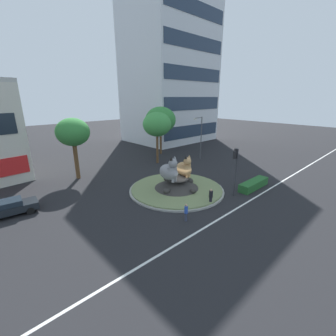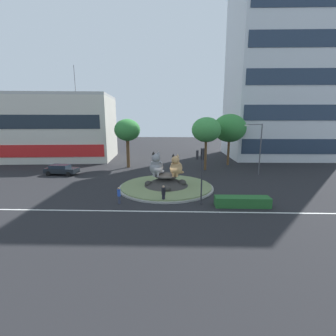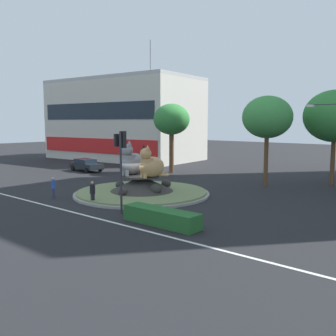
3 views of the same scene
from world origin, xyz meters
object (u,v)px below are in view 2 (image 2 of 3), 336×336
at_px(traffic_light_mast, 201,164).
at_px(second_tree_near_tower, 206,130).
at_px(sedan_on_far_lane, 61,169).
at_px(cat_statue_grey, 156,166).
at_px(third_tree_left, 230,128).
at_px(cat_statue_calico, 176,167).
at_px(pedestrian_black_shirt, 163,194).
at_px(broadleaf_tree_behind_island, 127,130).
at_px(office_tower, 280,68).
at_px(pedestrian_blue_shirt, 119,195).
at_px(shophouse_block, 51,128).
at_px(streetlight_arm, 259,145).

xyz_separation_m(traffic_light_mast, second_tree_near_tower, (2.33, 15.34, 2.36)).
xyz_separation_m(second_tree_near_tower, sedan_on_far_lane, (-20.84, -3.98, -5.39)).
bearing_deg(cat_statue_grey, third_tree_left, 140.63).
bearing_deg(cat_statue_calico, sedan_on_far_lane, -103.23).
distance_m(cat_statue_grey, pedestrian_black_shirt, 5.25).
bearing_deg(second_tree_near_tower, cat_statue_grey, -123.95).
xyz_separation_m(broadleaf_tree_behind_island, pedestrian_black_shirt, (6.61, -16.52, -5.13)).
bearing_deg(cat_statue_grey, office_tower, 135.51).
relative_size(cat_statue_calico, pedestrian_black_shirt, 1.54).
bearing_deg(third_tree_left, pedestrian_blue_shirt, -125.92).
xyz_separation_m(broadleaf_tree_behind_island, sedan_on_far_lane, (-8.49, -5.54, -5.23)).
relative_size(shophouse_block, sedan_on_far_lane, 5.23).
bearing_deg(streetlight_arm, traffic_light_mast, 41.92).
height_order(cat_statue_calico, sedan_on_far_lane, cat_statue_calico).
xyz_separation_m(cat_statue_calico, second_tree_near_tower, (4.57, 10.25, 3.71)).
relative_size(cat_statue_calico, third_tree_left, 0.30).
height_order(streetlight_arm, sedan_on_far_lane, streetlight_arm).
xyz_separation_m(office_tower, third_tree_left, (-11.50, -9.91, -11.50)).
height_order(office_tower, broadleaf_tree_behind_island, office_tower).
bearing_deg(office_tower, streetlight_arm, -118.14).
bearing_deg(second_tree_near_tower, sedan_on_far_lane, -169.20).
bearing_deg(broadleaf_tree_behind_island, streetlight_arm, -13.34).
bearing_deg(cat_statue_grey, second_tree_near_tower, 144.68).
distance_m(shophouse_block, third_tree_left, 33.70).
xyz_separation_m(third_tree_left, sedan_on_far_lane, (-25.28, -8.25, -5.50)).
distance_m(traffic_light_mast, pedestrian_blue_shirt, 8.09).
height_order(office_tower, pedestrian_black_shirt, office_tower).
height_order(traffic_light_mast, broadleaf_tree_behind_island, broadleaf_tree_behind_island).
height_order(traffic_light_mast, third_tree_left, third_tree_left).
bearing_deg(second_tree_near_tower, third_tree_left, 43.98).
xyz_separation_m(traffic_light_mast, pedestrian_black_shirt, (-3.42, 0.38, -2.94)).
xyz_separation_m(shophouse_block, broadleaf_tree_behind_island, (16.50, -8.02, -0.15)).
height_order(shophouse_block, office_tower, office_tower).
bearing_deg(streetlight_arm, broadleaf_tree_behind_island, -24.48).
xyz_separation_m(second_tree_near_tower, streetlight_arm, (6.94, -3.01, -1.96)).
bearing_deg(sedan_on_far_lane, cat_statue_calico, -15.75).
distance_m(traffic_light_mast, shophouse_block, 36.47).
relative_size(traffic_light_mast, third_tree_left, 0.60).
relative_size(traffic_light_mast, second_tree_near_tower, 0.64).
relative_size(shophouse_block, broadleaf_tree_behind_island, 3.10).
distance_m(office_tower, sedan_on_far_lane, 44.40).
height_order(third_tree_left, pedestrian_blue_shirt, third_tree_left).
relative_size(cat_statue_grey, pedestrian_black_shirt, 1.68).
distance_m(second_tree_near_tower, streetlight_arm, 7.82).
bearing_deg(streetlight_arm, cat_statue_calico, 21.02).
bearing_deg(pedestrian_blue_shirt, streetlight_arm, 14.98).
bearing_deg(second_tree_near_tower, traffic_light_mast, -98.62).
bearing_deg(broadleaf_tree_behind_island, third_tree_left, 9.18).
relative_size(traffic_light_mast, shophouse_block, 0.21).
distance_m(office_tower, second_tree_near_tower, 24.29).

